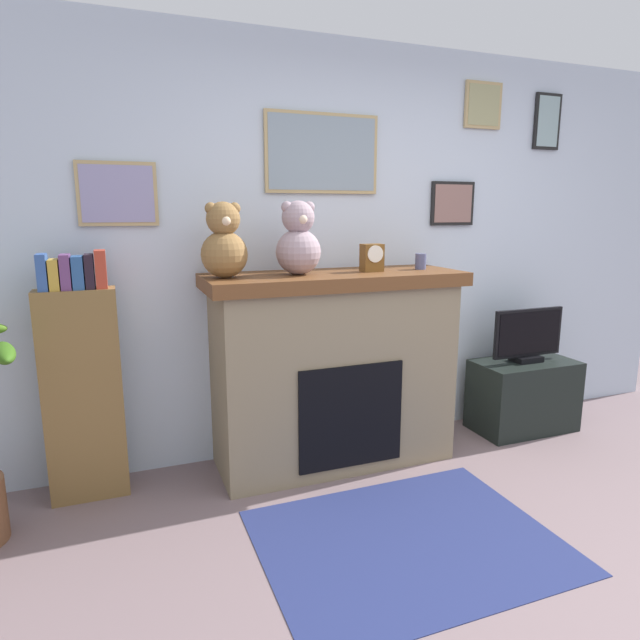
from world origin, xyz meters
TOP-DOWN VIEW (x-y plane):
  - ground_plane at (0.00, 0.00)m, footprint 12.00×12.00m
  - back_wall at (-0.00, 2.00)m, footprint 5.20×0.15m
  - fireplace at (-0.39, 1.67)m, footprint 1.56×0.60m
  - bookshelf at (-1.82, 1.74)m, footprint 0.40×0.16m
  - tv_stand at (1.08, 1.64)m, footprint 0.73×0.40m
  - television at (1.08, 1.64)m, footprint 0.56×0.14m
  - area_rug at (-0.39, 0.72)m, footprint 1.41×1.09m
  - candle_jar at (0.19, 1.65)m, footprint 0.07×0.07m
  - mantel_clock at (-0.15, 1.65)m, footprint 0.13×0.09m
  - teddy_bear_grey at (-1.05, 1.65)m, footprint 0.26×0.26m
  - teddy_bear_brown at (-0.62, 1.65)m, footprint 0.26×0.26m

SIDE VIEW (x-z plane):
  - ground_plane at x=0.00m, z-range 0.00..0.00m
  - area_rug at x=-0.39m, z-range 0.00..0.01m
  - tv_stand at x=1.08m, z-range 0.00..0.51m
  - fireplace at x=-0.39m, z-range 0.01..1.20m
  - bookshelf at x=-1.82m, z-range -0.04..1.32m
  - television at x=1.08m, z-range 0.50..0.88m
  - candle_jar at x=0.19m, z-range 1.20..1.30m
  - mantel_clock at x=-0.15m, z-range 1.20..1.37m
  - back_wall at x=0.00m, z-range 0.01..2.61m
  - teddy_bear_grey at x=-1.05m, z-range 1.18..1.59m
  - teddy_bear_brown at x=-0.62m, z-range 1.18..1.60m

